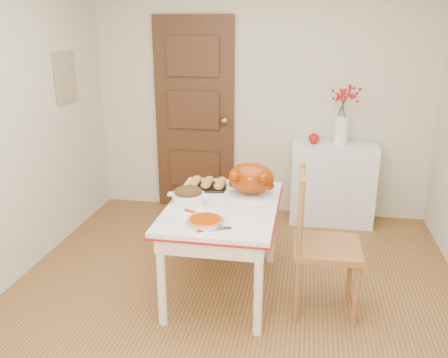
% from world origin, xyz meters
% --- Properties ---
extents(floor, '(3.50, 4.00, 0.00)m').
position_xyz_m(floor, '(0.00, 0.00, 0.00)').
color(floor, brown).
rests_on(floor, ground).
extents(wall_back, '(3.50, 0.00, 2.50)m').
position_xyz_m(wall_back, '(0.00, 2.00, 1.25)').
color(wall_back, beige).
rests_on(wall_back, ground).
extents(wall_front, '(3.50, 0.00, 2.50)m').
position_xyz_m(wall_front, '(0.00, -2.00, 1.25)').
color(wall_front, beige).
rests_on(wall_front, ground).
extents(door_back, '(0.85, 0.06, 2.06)m').
position_xyz_m(door_back, '(-0.70, 1.97, 1.03)').
color(door_back, '#341B0F').
rests_on(door_back, ground).
extents(photo_board, '(0.03, 0.35, 0.45)m').
position_xyz_m(photo_board, '(-1.73, 1.20, 1.50)').
color(photo_board, '#C0B77F').
rests_on(photo_board, ground).
extents(sideboard, '(0.83, 0.37, 0.83)m').
position_xyz_m(sideboard, '(0.78, 1.78, 0.41)').
color(sideboard, white).
rests_on(sideboard, floor).
extents(kitchen_table, '(0.81, 1.19, 0.71)m').
position_xyz_m(kitchen_table, '(-0.09, 0.28, 0.35)').
color(kitchen_table, white).
rests_on(kitchen_table, floor).
extents(chair_oak, '(0.47, 0.47, 1.03)m').
position_xyz_m(chair_oak, '(0.67, 0.15, 0.52)').
color(chair_oak, '#A16A2C').
rests_on(chair_oak, floor).
extents(berry_vase, '(0.31, 0.31, 0.60)m').
position_xyz_m(berry_vase, '(0.82, 1.78, 1.13)').
color(berry_vase, white).
rests_on(berry_vase, sideboard).
extents(apple, '(0.11, 0.11, 0.11)m').
position_xyz_m(apple, '(0.56, 1.78, 0.88)').
color(apple, '#AA0F0E').
rests_on(apple, sideboard).
extents(turkey_platter, '(0.45, 0.37, 0.26)m').
position_xyz_m(turkey_platter, '(0.09, 0.50, 0.84)').
color(turkey_platter, '#8A2C03').
rests_on(turkey_platter, kitchen_table).
extents(pumpkin_pie, '(0.28, 0.28, 0.05)m').
position_xyz_m(pumpkin_pie, '(-0.14, -0.09, 0.73)').
color(pumpkin_pie, '#A82F00').
rests_on(pumpkin_pie, kitchen_table).
extents(stuffing_dish, '(0.36, 0.31, 0.12)m').
position_xyz_m(stuffing_dish, '(-0.35, 0.27, 0.77)').
color(stuffing_dish, '#46310F').
rests_on(stuffing_dish, kitchen_table).
extents(rolls_tray, '(0.34, 0.28, 0.08)m').
position_xyz_m(rolls_tray, '(-0.27, 0.61, 0.75)').
color(rolls_tray, '#BD883D').
rests_on(rolls_tray, kitchen_table).
extents(pie_server, '(0.23, 0.16, 0.01)m').
position_xyz_m(pie_server, '(-0.06, -0.17, 0.71)').
color(pie_server, silver).
rests_on(pie_server, kitchen_table).
extents(carving_knife, '(0.23, 0.16, 0.01)m').
position_xyz_m(carving_knife, '(-0.23, 0.07, 0.71)').
color(carving_knife, silver).
rests_on(carving_knife, kitchen_table).
extents(drinking_glass, '(0.08, 0.08, 0.12)m').
position_xyz_m(drinking_glass, '(-0.04, 0.77, 0.77)').
color(drinking_glass, white).
rests_on(drinking_glass, kitchen_table).
extents(shaker_pair, '(0.10, 0.07, 0.09)m').
position_xyz_m(shaker_pair, '(0.15, 0.78, 0.75)').
color(shaker_pair, white).
rests_on(shaker_pair, kitchen_table).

